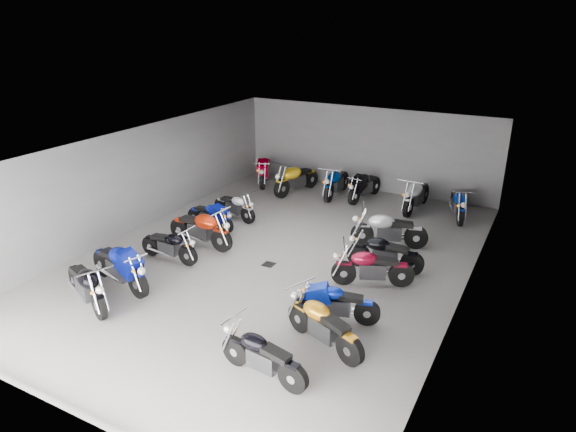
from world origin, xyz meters
name	(u,v)px	position (x,y,z in m)	size (l,w,h in m)	color
ground	(278,258)	(0.00, 0.00, 0.00)	(14.00, 14.00, 0.00)	gray
wall_back	(366,149)	(0.00, 7.00, 1.60)	(10.00, 0.10, 3.20)	slate
wall_left	(138,179)	(-5.00, 0.00, 1.60)	(0.10, 14.00, 3.20)	slate
wall_right	(468,240)	(5.00, 0.00, 1.60)	(0.10, 14.00, 3.20)	slate
ceiling	(277,146)	(0.00, 0.00, 3.22)	(10.00, 14.00, 0.04)	black
drain_grate	(269,264)	(0.00, -0.50, 0.01)	(0.32, 0.32, 0.01)	black
motorcycle_left_a	(87,285)	(-2.66, -4.33, 0.53)	(2.10, 0.99, 0.97)	black
motorcycle_left_b	(120,266)	(-2.65, -3.29, 0.56)	(2.32, 0.74, 1.04)	black
motorcycle_left_c	(170,245)	(-2.55, -1.56, 0.46)	(1.91, 0.37, 0.84)	black
motorcycle_left_d	(201,229)	(-2.37, -0.36, 0.55)	(2.28, 0.48, 1.00)	black
motorcycle_left_e	(210,216)	(-2.89, 0.81, 0.45)	(1.87, 0.43, 0.82)	black
motorcycle_left_f	(235,206)	(-2.72, 1.92, 0.45)	(1.84, 0.56, 0.82)	black
motorcycle_right_a	(262,356)	(2.25, -4.60, 0.47)	(1.97, 0.46, 0.87)	black
motorcycle_right_b	(323,325)	(2.85, -3.19, 0.51)	(2.02, 0.93, 0.93)	black
motorcycle_right_c	(336,303)	(2.72, -2.21, 0.46)	(1.86, 0.71, 0.84)	black
motorcycle_right_d	(372,267)	(2.85, -0.27, 0.50)	(1.95, 0.96, 0.91)	black
motorcycle_right_e	(384,253)	(2.86, 0.69, 0.49)	(2.06, 0.47, 0.91)	black
motorcycle_right_f	(388,230)	(2.50, 2.17, 0.54)	(2.16, 0.92, 0.99)	black
motorcycle_back_a	(265,170)	(-3.80, 5.74, 0.56)	(1.08, 2.20, 1.03)	black
motorcycle_back_b	(296,179)	(-2.15, 5.29, 0.56)	(0.77, 2.31, 1.03)	black
motorcycle_back_c	(336,182)	(-0.65, 5.68, 0.54)	(0.46, 2.26, 0.99)	black
motorcycle_back_d	(364,186)	(0.42, 5.79, 0.52)	(0.56, 2.16, 0.96)	black
motorcycle_back_e	(416,195)	(2.41, 5.59, 0.56)	(0.49, 2.33, 1.02)	black
motorcycle_back_f	(458,204)	(3.83, 5.51, 0.51)	(0.84, 2.05, 0.93)	black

